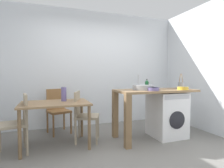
{
  "coord_description": "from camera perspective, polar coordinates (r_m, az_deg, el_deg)",
  "views": [
    {
      "loc": [
        -1.06,
        -2.59,
        1.2
      ],
      "look_at": [
        0.03,
        0.45,
        1.04
      ],
      "focal_mm": 29.49,
      "sensor_mm": 36.0,
      "label": 1
    }
  ],
  "objects": [
    {
      "name": "colander",
      "position": [
        3.65,
        21.13,
        -1.19
      ],
      "size": [
        0.2,
        0.2,
        0.06
      ],
      "color": "gold",
      "rests_on": "kitchen_counter"
    },
    {
      "name": "bottle_tall_green",
      "position": [
        3.77,
        10.74,
        -0.07
      ],
      "size": [
        0.07,
        0.07,
        0.19
      ],
      "color": "#19592D",
      "rests_on": "kitchen_counter"
    },
    {
      "name": "chair_opposite",
      "position": [
        3.37,
        -8.94,
        -8.96
      ],
      "size": [
        0.51,
        0.51,
        0.9
      ],
      "rotation": [
        0.0,
        0.0,
        -1.91
      ],
      "color": "gray",
      "rests_on": "ground_plane"
    },
    {
      "name": "washing_machine",
      "position": [
        3.77,
        16.61,
        -8.99
      ],
      "size": [
        0.6,
        0.61,
        0.86
      ],
      "color": "white",
      "rests_on": "ground_plane"
    },
    {
      "name": "tap",
      "position": [
        3.57,
        8.19,
        0.64
      ],
      "size": [
        0.02,
        0.02,
        0.28
      ],
      "primitive_type": "cylinder",
      "color": "#B2B2B7",
      "rests_on": "kitchen_counter"
    },
    {
      "name": "chair_person_seat",
      "position": [
        3.19,
        -27.1,
        -9.94
      ],
      "size": [
        0.46,
        0.46,
        0.9
      ],
      "rotation": [
        0.0,
        0.0,
        1.73
      ],
      "color": "gray",
      "rests_on": "ground_plane"
    },
    {
      "name": "mixing_bowl",
      "position": [
        3.29,
        12.65,
        -1.46
      ],
      "size": [
        0.21,
        0.21,
        0.06
      ],
      "color": "slate",
      "rests_on": "kitchen_counter"
    },
    {
      "name": "wall_back",
      "position": [
        4.47,
        -5.97,
        4.81
      ],
      "size": [
        4.6,
        0.1,
        2.7
      ],
      "primitive_type": "cube",
      "color": "silver",
      "rests_on": "ground_plane"
    },
    {
      "name": "dining_table",
      "position": [
        3.22,
        -17.19,
        -7.16
      ],
      "size": [
        1.1,
        0.76,
        0.74
      ],
      "color": "olive",
      "rests_on": "ground_plane"
    },
    {
      "name": "chair_spare_by_wall",
      "position": [
        4.01,
        -16.53,
        -7.16
      ],
      "size": [
        0.5,
        0.5,
        0.9
      ],
      "rotation": [
        0.0,
        0.0,
        3.45
      ],
      "color": "olive",
      "rests_on": "ground_plane"
    },
    {
      "name": "kitchen_counter",
      "position": [
        3.46,
        10.31,
        -4.41
      ],
      "size": [
        1.5,
        0.68,
        0.92
      ],
      "color": "olive",
      "rests_on": "ground_plane"
    },
    {
      "name": "ground_plane",
      "position": [
        3.04,
        2.53,
        -20.31
      ],
      "size": [
        5.46,
        5.46,
        0.0
      ],
      "primitive_type": "plane",
      "color": "slate"
    },
    {
      "name": "scissors",
      "position": [
        3.44,
        13.49,
        -1.76
      ],
      "size": [
        0.15,
        0.06,
        0.01
      ],
      "color": "#B2B2B7",
      "rests_on": "kitchen_counter"
    },
    {
      "name": "sink_basin",
      "position": [
        3.42,
        9.59,
        -1.06
      ],
      "size": [
        0.38,
        0.38,
        0.09
      ],
      "primitive_type": "cylinder",
      "color": "#9EA0A5",
      "rests_on": "kitchen_counter"
    },
    {
      "name": "utensil_crock",
      "position": [
        3.97,
        20.56,
        -0.31
      ],
      "size": [
        0.11,
        0.11,
        0.3
      ],
      "color": "gray",
      "rests_on": "kitchen_counter"
    },
    {
      "name": "vase",
      "position": [
        3.3,
        -14.72,
        -3.07
      ],
      "size": [
        0.09,
        0.09,
        0.24
      ],
      "primitive_type": "cylinder",
      "color": "slate",
      "rests_on": "dining_table"
    }
  ]
}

